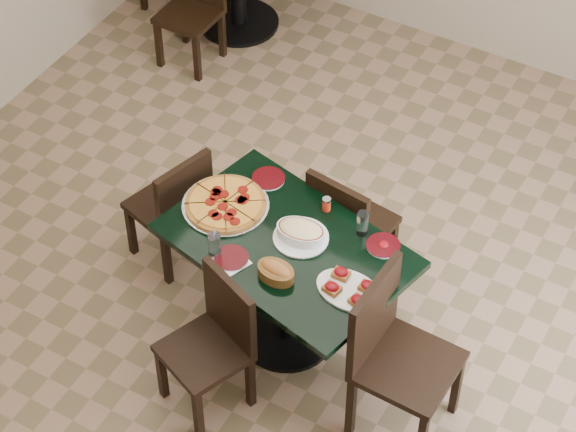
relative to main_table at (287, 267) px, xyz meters
The scene contains 18 objects.
floor 0.61m from the main_table, 127.45° to the left, with size 5.50×5.50×0.00m, color #85664C.
main_table is the anchor object (origin of this frame).
chair_far 0.53m from the main_table, 80.82° to the left, with size 0.44×0.44×0.84m.
chair_near 0.53m from the main_table, 103.94° to the right, with size 0.51×0.51×0.83m.
chair_right 0.73m from the main_table, 15.29° to the right, with size 0.47×0.47×0.98m.
chair_left 0.86m from the main_table, 167.42° to the left, with size 0.47×0.47×0.82m.
back_chair_near 2.61m from the main_table, 133.79° to the left, with size 0.38×0.38×0.81m.
pepperoni_pizza 0.46m from the main_table, behind, with size 0.46×0.46×0.04m.
lasagna_casserole 0.24m from the main_table, 55.67° to the left, with size 0.29×0.29×0.09m.
bread_basket 0.32m from the main_table, 74.09° to the right, with size 0.21×0.16×0.09m.
bruschetta_platter 0.49m from the main_table, 16.80° to the right, with size 0.38×0.28×0.05m.
side_plate_near 0.35m from the main_table, 129.16° to the right, with size 0.18×0.18×0.02m.
side_plate_far_r 0.52m from the main_table, 27.09° to the left, with size 0.17×0.17×0.03m.
side_plate_far_l 0.51m from the main_table, 131.73° to the left, with size 0.18×0.18×0.02m.
napkin_setting 0.36m from the main_table, 126.45° to the right, with size 0.21×0.21×0.01m.
water_glass_a 0.46m from the main_table, 40.86° to the left, with size 0.06×0.06×0.14m, color silver.
water_glass_b 0.45m from the main_table, 138.13° to the right, with size 0.07×0.07×0.14m, color silver.
pepper_shaker 0.39m from the main_table, 79.04° to the left, with size 0.05×0.05×0.08m.
Camera 1 is at (2.05, -3.54, 4.94)m, focal length 70.00 mm.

